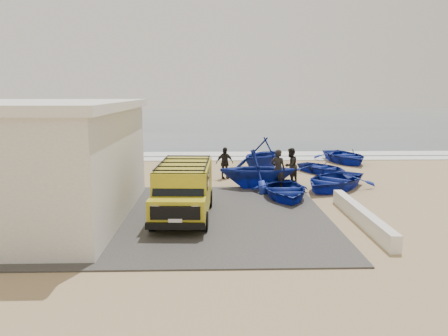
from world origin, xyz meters
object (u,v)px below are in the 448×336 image
object	(u,v)px
parapet	(361,216)
boat_near_left	(284,190)
building	(14,161)
fisherman_front	(278,169)
van	(184,188)
boat_mid_left	(257,169)
boat_mid_right	(322,168)
boat_far_right	(345,156)
boat_near_right	(333,180)
fisherman_back	(225,163)
fisherman_middle	(290,166)
boat_far_left	(263,154)

from	to	relation	value
parapet	boat_near_left	distance (m)	4.34
building	fisherman_front	distance (m)	11.38
building	parapet	xyz separation A→B (m)	(12.50, -1.00, -1.89)
van	boat_mid_left	world-z (taller)	van
boat_mid_right	boat_far_right	distance (m)	4.50
boat_mid_right	fisherman_front	distance (m)	5.14
parapet	boat_near_right	xyz separation A→B (m)	(0.52, 5.51, 0.17)
van	fisherman_back	distance (m)	7.50
building	fisherman_middle	world-z (taller)	building
boat_near_right	boat_far_right	xyz separation A→B (m)	(2.94, 7.85, 0.01)
boat_near_left	boat_near_right	distance (m)	3.16
boat_mid_left	parapet	bearing A→B (deg)	-149.86
parapet	van	world-z (taller)	van
boat_far_right	fisherman_middle	distance (m)	7.90
boat_near_left	boat_near_right	size ratio (longest dim) A/B	0.87
boat_far_left	fisherman_middle	distance (m)	3.52
boat_mid_left	fisherman_back	xyz separation A→B (m)	(-1.51, 2.45, -0.10)
fisherman_back	boat_mid_left	bearing A→B (deg)	-78.64
parapet	fisherman_middle	world-z (taller)	fisherman_middle
boat_near_left	fisherman_front	xyz separation A→B (m)	(-0.02, 1.80, 0.58)
van	fisherman_front	world-z (taller)	van
boat_mid_left	boat_far_left	size ratio (longest dim) A/B	0.95
boat_far_left	fisherman_middle	size ratio (longest dim) A/B	2.10
parapet	boat_mid_left	world-z (taller)	boat_mid_left
boat_near_left	boat_mid_right	world-z (taller)	boat_near_left
building	boat_far_right	size ratio (longest dim) A/B	2.16
boat_mid_left	boat_far_left	bearing A→B (deg)	-7.72
boat_mid_left	boat_far_right	xyz separation A→B (m)	(6.56, 7.53, -0.50)
building	parapet	distance (m)	12.68
van	fisherman_front	bearing A→B (deg)	50.20
boat_mid_right	boat_far_right	size ratio (longest dim) A/B	0.74
building	fisherman_back	size ratio (longest dim) A/B	5.51
parapet	fisherman_back	distance (m)	9.50
van	fisherman_front	xyz separation A→B (m)	(4.21, 4.59, -0.14)
boat_far_right	fisherman_back	size ratio (longest dim) A/B	2.55
building	boat_mid_right	bearing A→B (deg)	32.42
fisherman_front	building	bearing A→B (deg)	53.21
van	fisherman_front	distance (m)	6.23
parapet	van	distance (m)	6.48
parapet	boat_near_left	xyz separation A→B (m)	(-2.12, 3.78, 0.11)
boat_far_right	fisherman_middle	xyz separation A→B (m)	(-4.74, -6.30, 0.45)
boat_mid_right	fisherman_back	distance (m)	5.81
boat_mid_left	fisherman_back	world-z (taller)	boat_mid_left
building	fisherman_back	world-z (taller)	building
boat_mid_right	fisherman_front	xyz separation A→B (m)	(-3.16, -4.01, 0.64)
boat_mid_left	fisherman_back	bearing A→B (deg)	33.80
parapet	fisherman_back	bearing A→B (deg)	119.16
boat_near_left	fisherman_middle	size ratio (longest dim) A/B	2.07
boat_mid_left	fisherman_back	size ratio (longest dim) A/B	2.11
boat_far_right	building	bearing A→B (deg)	-153.05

